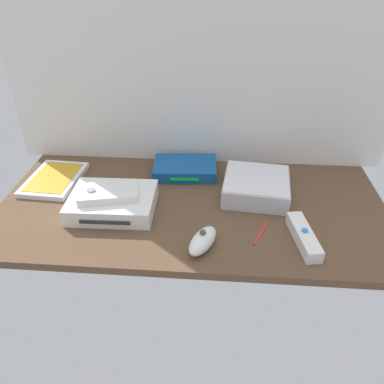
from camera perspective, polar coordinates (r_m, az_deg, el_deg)
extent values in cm
cube|color=brown|center=(97.73, 0.00, -2.44)|extent=(100.00, 48.00, 2.00)
cube|color=white|center=(106.46, 1.08, 20.27)|extent=(110.00, 1.20, 64.00)
cube|color=white|center=(96.38, -11.97, -1.53)|extent=(21.34, 16.45, 4.40)
cube|color=#2D2D2D|center=(90.06, -13.16, -4.52)|extent=(12.01, 0.86, 0.80)
cube|color=silver|center=(101.23, 9.74, 0.82)|extent=(18.66, 18.66, 5.00)
cube|color=silver|center=(99.85, 9.88, 2.09)|extent=(17.92, 17.92, 0.30)
cube|color=white|center=(113.40, -20.25, 1.84)|extent=(14.66, 19.74, 1.40)
cube|color=gold|center=(113.01, -20.32, 2.17)|extent=(12.06, 16.95, 0.16)
cube|color=#145193|center=(109.72, -1.06, 3.62)|extent=(18.71, 13.10, 3.40)
cube|color=#19D833|center=(104.40, -1.16, 1.92)|extent=(8.01, 0.90, 0.60)
cube|color=white|center=(88.55, 16.65, -6.50)|extent=(6.06, 15.20, 3.00)
cylinder|color=#387FDB|center=(87.50, 16.82, -5.64)|extent=(1.40, 1.40, 0.40)
ellipsoid|color=white|center=(83.01, 1.63, -7.45)|extent=(8.12, 10.92, 4.00)
sphere|color=#4C4C4C|center=(81.45, 1.66, -6.17)|extent=(1.40, 1.40, 1.40)
cube|color=white|center=(94.27, -12.62, -0.14)|extent=(15.77, 10.88, 2.00)
cylinder|color=#99999E|center=(94.14, -15.12, 0.28)|extent=(2.38, 2.38, 0.40)
cylinder|color=red|center=(89.31, 10.44, -6.02)|extent=(3.97, 8.62, 0.70)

